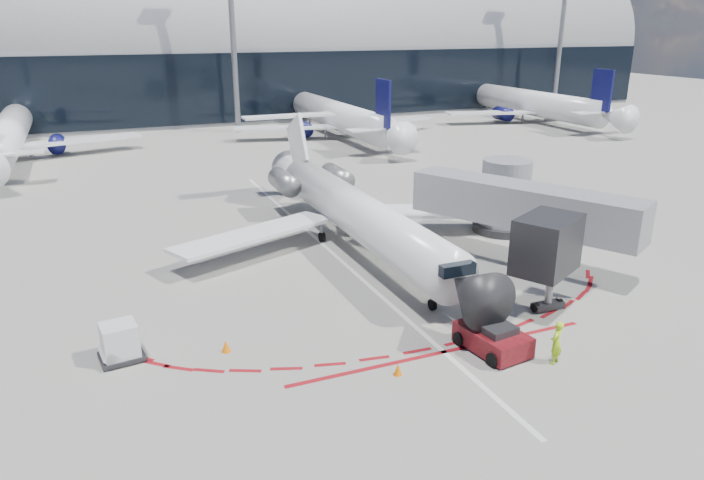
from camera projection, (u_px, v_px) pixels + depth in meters
name	position (u px, v px, depth m)	size (l,w,h in m)	color
ground	(342.00, 262.00, 36.43)	(260.00, 260.00, 0.00)	slate
apron_centerline	(330.00, 251.00, 38.17)	(0.25, 40.00, 0.01)	silver
apron_stop_bar	(444.00, 352.00, 26.41)	(14.00, 0.25, 0.01)	maroon
terminal_building	(174.00, 57.00, 90.28)	(150.00, 24.15, 24.00)	gray
jet_bridge	(517.00, 207.00, 36.40)	(10.03, 15.20, 4.90)	gray
light_mast_centre	(232.00, 29.00, 76.01)	(0.70, 0.70, 25.00)	slate
light_mast_east	(562.00, 28.00, 94.28)	(0.70, 0.70, 25.00)	slate
regional_jet	(351.00, 209.00, 38.41)	(22.63, 27.90, 6.99)	white
pushback_tug	(493.00, 338.00, 26.39)	(2.42, 4.93, 1.26)	#4E0B0C
ramp_worker	(556.00, 343.00, 25.26)	(0.68, 0.45, 1.86)	#B4E818
uld_container	(120.00, 342.00, 25.55)	(1.88, 1.66, 1.61)	black
safety_cone_left	(226.00, 346.00, 26.35)	(0.39, 0.39, 0.54)	orange
safety_cone_right	(398.00, 369.00, 24.63)	(0.34, 0.34, 0.48)	orange
bg_airliner_1	(3.00, 111.00, 62.69)	(30.02, 31.78, 9.71)	white
bg_airliner_2	(338.00, 96.00, 75.62)	(29.99, 31.76, 9.70)	white
bg_airliner_3	(533.00, 85.00, 87.72)	(30.57, 32.37, 9.89)	white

